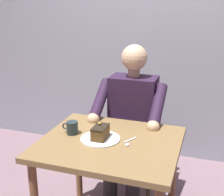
# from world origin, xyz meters

# --- Properties ---
(cafe_rear_panel) EXTENTS (6.40, 0.12, 3.00)m
(cafe_rear_panel) POSITION_xyz_m (0.00, -1.35, 1.50)
(cafe_rear_panel) COLOR #979DAD
(cafe_rear_panel) RESTS_ON ground
(dining_table) EXTENTS (0.86, 0.75, 0.71)m
(dining_table) POSITION_xyz_m (0.00, 0.00, 0.61)
(dining_table) COLOR brown
(dining_table) RESTS_ON ground
(chair) EXTENTS (0.42, 0.42, 0.90)m
(chair) POSITION_xyz_m (0.00, -0.67, 0.49)
(chair) COLOR olive
(chair) RESTS_ON ground
(seated_person) EXTENTS (0.53, 0.58, 1.24)m
(seated_person) POSITION_xyz_m (0.00, -0.49, 0.64)
(seated_person) COLOR #2C1A34
(seated_person) RESTS_ON ground
(dessert_plate) EXTENTS (0.25, 0.25, 0.01)m
(dessert_plate) POSITION_xyz_m (0.06, -0.00, 0.72)
(dessert_plate) COLOR white
(dessert_plate) RESTS_ON dining_table
(cake_slice) EXTENTS (0.08, 0.14, 0.10)m
(cake_slice) POSITION_xyz_m (0.06, -0.00, 0.76)
(cake_slice) COLOR #55391B
(cake_slice) RESTS_ON dessert_plate
(coffee_cup) EXTENTS (0.11, 0.08, 0.08)m
(coffee_cup) POSITION_xyz_m (0.27, -0.02, 0.76)
(coffee_cup) COLOR #222F32
(coffee_cup) RESTS_ON dining_table
(dessert_spoon) EXTENTS (0.06, 0.14, 0.01)m
(dessert_spoon) POSITION_xyz_m (-0.12, -0.01, 0.72)
(dessert_spoon) COLOR silver
(dessert_spoon) RESTS_ON dining_table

